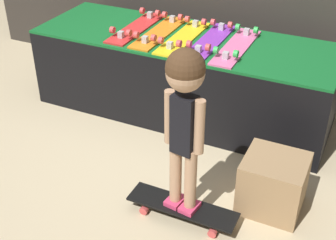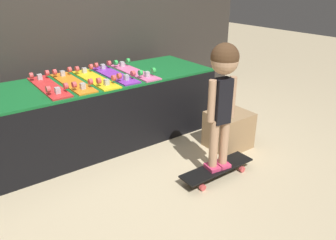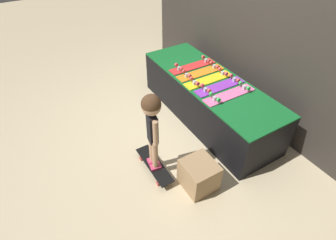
% 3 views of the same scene
% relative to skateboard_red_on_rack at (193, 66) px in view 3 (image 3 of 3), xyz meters
% --- Properties ---
extents(ground_plane, '(16.00, 16.00, 0.00)m').
position_rel_skateboard_red_on_rack_xyz_m(ground_plane, '(0.43, -0.47, -0.67)').
color(ground_plane, beige).
extents(back_wall, '(4.79, 0.10, 2.20)m').
position_rel_skateboard_red_on_rack_xyz_m(back_wall, '(0.43, 0.64, 0.43)').
color(back_wall, '#332D28').
rests_on(back_wall, ground_plane).
extents(display_rack, '(2.38, 0.81, 0.65)m').
position_rel_skateboard_red_on_rack_xyz_m(display_rack, '(0.43, -0.00, -0.34)').
color(display_rack, black).
rests_on(display_rack, ground_plane).
extents(skateboard_red_on_rack, '(0.18, 0.74, 0.09)m').
position_rel_skateboard_red_on_rack_xyz_m(skateboard_red_on_rack, '(0.00, 0.00, 0.00)').
color(skateboard_red_on_rack, red).
rests_on(skateboard_red_on_rack, display_rack).
extents(skateboard_orange_on_rack, '(0.18, 0.74, 0.09)m').
position_rel_skateboard_red_on_rack_xyz_m(skateboard_orange_on_rack, '(0.21, -0.01, 0.00)').
color(skateboard_orange_on_rack, orange).
rests_on(skateboard_orange_on_rack, display_rack).
extents(skateboard_yellow_on_rack, '(0.18, 0.74, 0.09)m').
position_rel_skateboard_red_on_rack_xyz_m(skateboard_yellow_on_rack, '(0.43, -0.03, 0.00)').
color(skateboard_yellow_on_rack, yellow).
rests_on(skateboard_yellow_on_rack, display_rack).
extents(skateboard_purple_on_rack, '(0.18, 0.74, 0.09)m').
position_rel_skateboard_red_on_rack_xyz_m(skateboard_purple_on_rack, '(0.64, -0.00, 0.00)').
color(skateboard_purple_on_rack, purple).
rests_on(skateboard_purple_on_rack, display_rack).
extents(skateboard_pink_on_rack, '(0.18, 0.74, 0.09)m').
position_rel_skateboard_red_on_rack_xyz_m(skateboard_pink_on_rack, '(0.85, -0.02, 0.00)').
color(skateboard_pink_on_rack, pink).
rests_on(skateboard_pink_on_rack, display_rack).
extents(skateboard_on_floor, '(0.69, 0.18, 0.09)m').
position_rel_skateboard_red_on_rack_xyz_m(skateboard_on_floor, '(0.94, -1.19, -0.60)').
color(skateboard_on_floor, black).
rests_on(skateboard_on_floor, ground_plane).
extents(child, '(0.24, 0.21, 1.03)m').
position_rel_skateboard_red_on_rack_xyz_m(child, '(0.94, -1.19, 0.14)').
color(child, '#E03D6B').
rests_on(child, skateboard_on_floor).
extents(storage_box, '(0.38, 0.36, 0.36)m').
position_rel_skateboard_red_on_rack_xyz_m(storage_box, '(1.40, -0.86, -0.49)').
color(storage_box, '#A37F56').
rests_on(storage_box, ground_plane).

